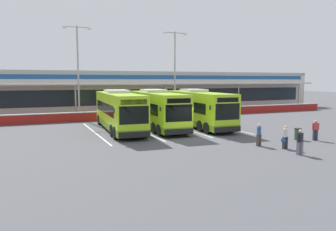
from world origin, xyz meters
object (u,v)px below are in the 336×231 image
object	(u,v)px
coach_bus_centre	(197,109)
pedestrian_in_dark_coat	(300,141)
litter_bin	(298,134)
pedestrian_near_bin	(315,129)
pedestrian_with_handbag	(285,137)
coach_bus_left_centre	(156,110)
pedestrian_child	(259,134)
lamp_post_centre	(175,68)
coach_bus_leftmost	(119,111)
lamp_post_west	(78,67)

from	to	relation	value
coach_bus_centre	pedestrian_in_dark_coat	world-z (taller)	coach_bus_centre
coach_bus_centre	litter_bin	distance (m)	10.58
pedestrian_near_bin	pedestrian_with_handbag	bearing A→B (deg)	-161.03
coach_bus_left_centre	coach_bus_centre	world-z (taller)	same
coach_bus_centre	pedestrian_child	size ratio (longest dim) A/B	7.58
pedestrian_child	lamp_post_centre	size ratio (longest dim) A/B	0.15
lamp_post_centre	litter_bin	bearing A→B (deg)	-85.51
pedestrian_near_bin	litter_bin	distance (m)	1.36
coach_bus_centre	litter_bin	xyz separation A→B (m)	(3.70, -9.83, -1.32)
pedestrian_child	pedestrian_near_bin	bearing A→B (deg)	0.12
coach_bus_centre	pedestrian_child	world-z (taller)	coach_bus_centre
coach_bus_leftmost	lamp_post_west	world-z (taller)	lamp_post_west
lamp_post_west	litter_bin	distance (m)	25.43
pedestrian_in_dark_coat	coach_bus_centre	bearing A→B (deg)	89.51
pedestrian_with_handbag	coach_bus_centre	bearing A→B (deg)	91.48
pedestrian_in_dark_coat	pedestrian_child	xyz separation A→B (m)	(-0.56, 3.29, 0.00)
coach_bus_left_centre	litter_bin	size ratio (longest dim) A/B	13.20
coach_bus_left_centre	pedestrian_near_bin	size ratio (longest dim) A/B	7.58
coach_bus_leftmost	lamp_post_centre	bearing A→B (deg)	43.84
coach_bus_leftmost	pedestrian_in_dark_coat	distance (m)	16.41
litter_bin	coach_bus_left_centre	bearing A→B (deg)	127.61
pedestrian_with_handbag	pedestrian_child	bearing A→B (deg)	122.96
pedestrian_with_handbag	pedestrian_in_dark_coat	distance (m)	1.81
pedestrian_in_dark_coat	pedestrian_near_bin	distance (m)	5.92
coach_bus_centre	lamp_post_centre	bearing A→B (deg)	78.36
pedestrian_with_handbag	pedestrian_child	xyz separation A→B (m)	(-0.99, 1.53, 0.02)
litter_bin	coach_bus_leftmost	bearing A→B (deg)	138.67
coach_bus_left_centre	pedestrian_child	bearing A→B (deg)	-71.96
coach_bus_leftmost	pedestrian_with_handbag	distance (m)	15.13
coach_bus_leftmost	coach_bus_centre	distance (m)	8.07
pedestrian_with_handbag	pedestrian_child	world-z (taller)	same
coach_bus_centre	pedestrian_near_bin	size ratio (longest dim) A/B	7.58
coach_bus_left_centre	litter_bin	xyz separation A→B (m)	(7.98, -10.36, -1.32)
coach_bus_centre	pedestrian_child	distance (m)	10.60
pedestrian_child	lamp_post_west	xyz separation A→B (m)	(-9.59, 21.14, 5.42)
lamp_post_west	lamp_post_centre	distance (m)	12.39
pedestrian_near_bin	litter_bin	size ratio (longest dim) A/B	1.74
pedestrian_in_dark_coat	pedestrian_with_handbag	bearing A→B (deg)	76.30
coach_bus_centre	pedestrian_near_bin	world-z (taller)	coach_bus_centre
litter_bin	pedestrian_near_bin	bearing A→B (deg)	-32.51
pedestrian_child	lamp_post_west	distance (m)	23.84
lamp_post_west	coach_bus_left_centre	bearing A→B (deg)	-59.27
coach_bus_centre	pedestrian_with_handbag	world-z (taller)	coach_bus_centre
pedestrian_with_handbag	coach_bus_leftmost	bearing A→B (deg)	123.65
coach_bus_left_centre	lamp_post_centre	size ratio (longest dim) A/B	1.12
pedestrian_with_handbag	pedestrian_in_dark_coat	size ratio (longest dim) A/B	1.00
coach_bus_left_centre	litter_bin	world-z (taller)	coach_bus_left_centre
coach_bus_left_centre	pedestrian_with_handbag	world-z (taller)	coach_bus_left_centre
coach_bus_left_centre	lamp_post_west	bearing A→B (deg)	120.73
coach_bus_centre	litter_bin	bearing A→B (deg)	-69.38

